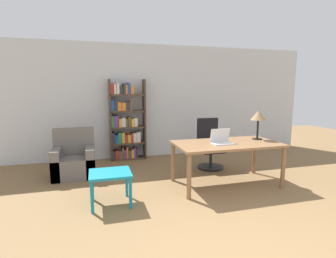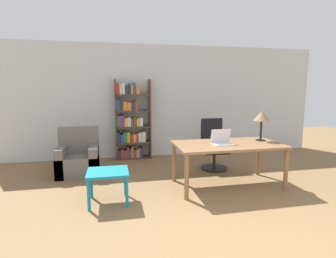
# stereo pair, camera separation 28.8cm
# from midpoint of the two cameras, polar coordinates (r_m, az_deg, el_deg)

# --- Properties ---
(wall_back) EXTENTS (8.00, 0.06, 2.70)m
(wall_back) POSITION_cam_midpoint_polar(r_m,az_deg,el_deg) (6.48, -3.58, 6.02)
(wall_back) COLOR silver
(wall_back) RESTS_ON ground_plane
(desk) EXTENTS (1.79, 0.95, 0.74)m
(desk) POSITION_cam_midpoint_polar(r_m,az_deg,el_deg) (4.58, 10.92, -3.98)
(desk) COLOR olive
(desk) RESTS_ON ground_plane
(laptop) EXTENTS (0.35, 0.24, 0.25)m
(laptop) POSITION_cam_midpoint_polar(r_m,az_deg,el_deg) (4.47, 9.72, -2.48)
(laptop) COLOR silver
(laptop) RESTS_ON desk
(table_lamp) EXTENTS (0.27, 0.27, 0.53)m
(table_lamp) POSITION_cam_midpoint_polar(r_m,az_deg,el_deg) (4.96, 17.51, 2.61)
(table_lamp) COLOR black
(table_lamp) RESTS_ON desk
(office_chair) EXTENTS (0.54, 0.54, 1.04)m
(office_chair) POSITION_cam_midpoint_polar(r_m,az_deg,el_deg) (5.58, 7.55, -3.78)
(office_chair) COLOR black
(office_chair) RESTS_ON ground_plane
(side_table_blue) EXTENTS (0.58, 0.51, 0.48)m
(side_table_blue) POSITION_cam_midpoint_polar(r_m,az_deg,el_deg) (3.92, -14.57, -10.16)
(side_table_blue) COLOR teal
(side_table_blue) RESTS_ON ground_plane
(armchair) EXTENTS (0.76, 0.66, 0.90)m
(armchair) POSITION_cam_midpoint_polar(r_m,az_deg,el_deg) (5.39, -21.20, -6.47)
(armchair) COLOR #66605B
(armchair) RESTS_ON ground_plane
(bookshelf) EXTENTS (0.83, 0.28, 1.87)m
(bookshelf) POSITION_cam_midpoint_polar(r_m,az_deg,el_deg) (6.21, -10.62, 1.21)
(bookshelf) COLOR #4C3828
(bookshelf) RESTS_ON ground_plane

